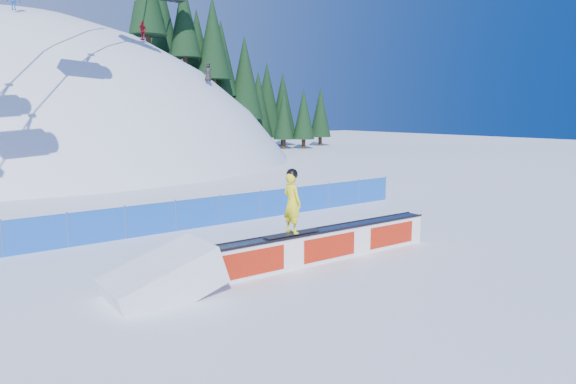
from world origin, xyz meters
TOP-DOWN VIEW (x-y plane):
  - ground at (0.00, 0.00)m, footprint 160.00×160.00m
  - snow_hill at (0.00, 42.00)m, footprint 64.00×64.00m
  - treeline at (24.69, 41.76)m, footprint 27.64×10.82m
  - safety_fence at (0.00, 4.50)m, footprint 22.05×0.05m
  - rail_box at (0.97, -2.00)m, footprint 8.53×0.79m
  - snow_ramp at (-4.36, -1.88)m, footprint 2.93×1.87m
  - snowboarder at (-0.29, -1.97)m, footprint 1.89×0.70m
  - distant_skiers at (2.33, 30.11)m, footprint 21.25×5.89m

SIDE VIEW (x-z plane):
  - snow_hill at x=0.00m, z-range -50.00..14.00m
  - ground at x=0.00m, z-range 0.00..0.00m
  - snow_ramp at x=-4.36m, z-range -0.90..0.90m
  - rail_box at x=0.97m, z-range -0.01..1.01m
  - safety_fence at x=0.00m, z-range -0.05..1.25m
  - snowboarder at x=-0.29m, z-range 1.01..2.97m
  - treeline at x=24.69m, z-range -1.06..20.19m
  - distant_skiers at x=2.33m, z-range 7.84..14.69m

